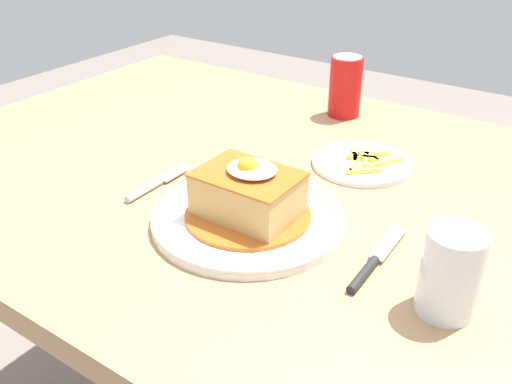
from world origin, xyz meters
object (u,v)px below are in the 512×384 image
(drinking_glass, at_px, (450,278))
(side_plate_fries, at_px, (362,163))
(knife, at_px, (371,265))
(fork, at_px, (153,185))
(main_plate, at_px, (248,216))
(soda_can, at_px, (345,86))

(drinking_glass, bearing_deg, side_plate_fries, 129.46)
(drinking_glass, bearing_deg, knife, 166.83)
(knife, bearing_deg, drinking_glass, -13.17)
(fork, height_order, drinking_glass, drinking_glass)
(main_plate, xyz_separation_m, knife, (0.19, -0.00, -0.00))
(drinking_glass, bearing_deg, soda_can, 127.44)
(main_plate, height_order, soda_can, soda_can)
(fork, distance_m, knife, 0.38)
(side_plate_fries, bearing_deg, main_plate, -102.43)
(knife, bearing_deg, fork, 179.91)
(fork, bearing_deg, knife, -0.09)
(main_plate, height_order, knife, main_plate)
(knife, bearing_deg, side_plate_fries, 117.18)
(main_plate, xyz_separation_m, soda_can, (-0.08, 0.46, 0.05))
(main_plate, bearing_deg, fork, -179.14)
(knife, xyz_separation_m, side_plate_fries, (-0.14, 0.26, -0.00))
(knife, bearing_deg, soda_can, 120.37)
(knife, height_order, drinking_glass, drinking_glass)
(main_plate, relative_size, drinking_glass, 2.65)
(main_plate, height_order, drinking_glass, drinking_glass)
(fork, xyz_separation_m, soda_can, (0.11, 0.46, 0.06))
(knife, distance_m, drinking_glass, 0.11)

